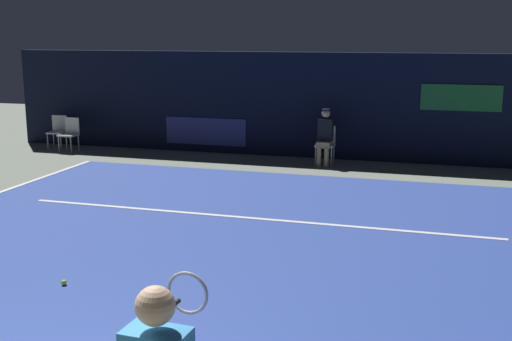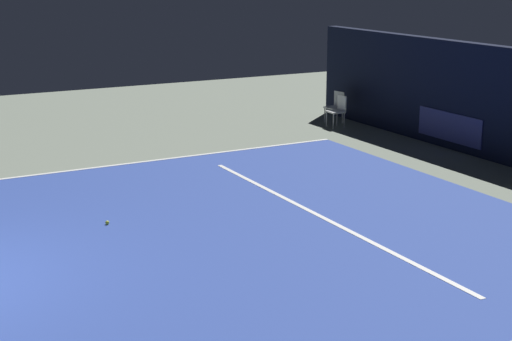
% 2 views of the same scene
% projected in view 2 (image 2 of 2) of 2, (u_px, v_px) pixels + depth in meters
% --- Properties ---
extents(ground_plane, '(32.69, 32.69, 0.00)m').
position_uv_depth(ground_plane, '(221.00, 233.00, 12.98)').
color(ground_plane, gray).
extents(court_surface, '(10.47, 11.07, 0.01)m').
position_uv_depth(court_surface, '(221.00, 233.00, 12.98)').
color(court_surface, '#2D479E').
rests_on(court_surface, ground).
extents(line_sideline_right, '(0.10, 11.07, 0.01)m').
position_uv_depth(line_sideline_right, '(120.00, 165.00, 17.39)').
color(line_sideline_right, white).
rests_on(line_sideline_right, court_surface).
extents(line_service, '(8.17, 0.10, 0.01)m').
position_uv_depth(line_service, '(318.00, 215.00, 13.86)').
color(line_service, white).
rests_on(line_service, court_surface).
extents(courtside_chair_near, '(0.46, 0.43, 0.88)m').
position_uv_depth(courtside_chair_near, '(338.00, 109.00, 21.35)').
color(courtside_chair_near, white).
rests_on(courtside_chair_near, ground).
extents(courtside_chair_far, '(0.49, 0.46, 0.88)m').
position_uv_depth(courtside_chair_far, '(336.00, 105.00, 21.97)').
color(courtside_chair_far, white).
rests_on(courtside_chair_far, ground).
extents(tennis_ball, '(0.07, 0.07, 0.07)m').
position_uv_depth(tennis_ball, '(107.00, 223.00, 13.37)').
color(tennis_ball, '#CCE033').
rests_on(tennis_ball, court_surface).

